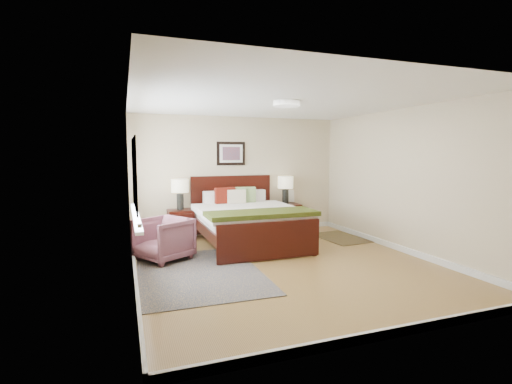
# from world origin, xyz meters

# --- Properties ---
(floor) EXTENTS (5.00, 5.00, 0.00)m
(floor) POSITION_xyz_m (0.00, 0.00, 0.00)
(floor) COLOR olive
(floor) RESTS_ON ground
(back_wall) EXTENTS (4.50, 0.04, 2.50)m
(back_wall) POSITION_xyz_m (0.00, 2.50, 1.25)
(back_wall) COLOR #BFAD8B
(back_wall) RESTS_ON ground
(front_wall) EXTENTS (4.50, 0.04, 2.50)m
(front_wall) POSITION_xyz_m (0.00, -2.50, 1.25)
(front_wall) COLOR #BFAD8B
(front_wall) RESTS_ON ground
(left_wall) EXTENTS (0.04, 5.00, 2.50)m
(left_wall) POSITION_xyz_m (-2.25, 0.00, 1.25)
(left_wall) COLOR #BFAD8B
(left_wall) RESTS_ON ground
(right_wall) EXTENTS (0.04, 5.00, 2.50)m
(right_wall) POSITION_xyz_m (2.25, 0.00, 1.25)
(right_wall) COLOR #BFAD8B
(right_wall) RESTS_ON ground
(ceiling) EXTENTS (4.50, 5.00, 0.02)m
(ceiling) POSITION_xyz_m (0.00, 0.00, 2.50)
(ceiling) COLOR white
(ceiling) RESTS_ON back_wall
(window) EXTENTS (0.11, 2.72, 1.32)m
(window) POSITION_xyz_m (-2.20, 0.70, 1.38)
(window) COLOR silver
(window) RESTS_ON left_wall
(door) EXTENTS (0.06, 1.00, 2.18)m
(door) POSITION_xyz_m (-2.23, -1.75, 1.07)
(door) COLOR silver
(door) RESTS_ON ground
(ceil_fixture) EXTENTS (0.44, 0.44, 0.08)m
(ceil_fixture) POSITION_xyz_m (0.00, 0.00, 2.47)
(ceil_fixture) COLOR white
(ceil_fixture) RESTS_ON ceiling
(bed) EXTENTS (1.87, 2.28, 1.23)m
(bed) POSITION_xyz_m (-0.17, 1.38, 0.57)
(bed) COLOR black
(bed) RESTS_ON ground
(wall_art) EXTENTS (0.62, 0.05, 0.50)m
(wall_art) POSITION_xyz_m (-0.17, 2.47, 1.72)
(wall_art) COLOR black
(wall_art) RESTS_ON back_wall
(nightstand_left) EXTENTS (0.50, 0.45, 0.60)m
(nightstand_left) POSITION_xyz_m (-1.29, 2.25, 0.47)
(nightstand_left) COLOR black
(nightstand_left) RESTS_ON ground
(nightstand_right) EXTENTS (0.61, 0.46, 0.61)m
(nightstand_right) POSITION_xyz_m (1.02, 2.26, 0.37)
(nightstand_right) COLOR black
(nightstand_right) RESTS_ON ground
(lamp_left) EXTENTS (0.34, 0.34, 0.61)m
(lamp_left) POSITION_xyz_m (-1.29, 2.27, 1.02)
(lamp_left) COLOR black
(lamp_left) RESTS_ON nightstand_left
(lamp_right) EXTENTS (0.34, 0.34, 0.61)m
(lamp_right) POSITION_xyz_m (1.02, 2.27, 1.04)
(lamp_right) COLOR black
(lamp_right) RESTS_ON nightstand_right
(armchair) EXTENTS (1.04, 1.03, 0.69)m
(armchair) POSITION_xyz_m (-1.77, 0.84, 0.35)
(armchair) COLOR brown
(armchair) RESTS_ON ground
(rug_persian) EXTENTS (1.75, 2.44, 0.01)m
(rug_persian) POSITION_xyz_m (-1.35, -0.00, 0.01)
(rug_persian) COLOR #0B1B38
(rug_persian) RESTS_ON ground
(rug_navy) EXTENTS (0.90, 1.26, 0.01)m
(rug_navy) POSITION_xyz_m (1.80, 1.26, 0.01)
(rug_navy) COLOR black
(rug_navy) RESTS_ON ground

